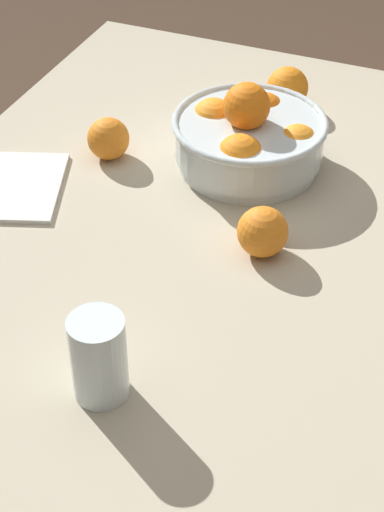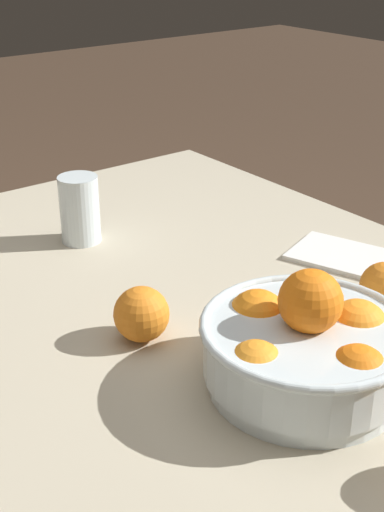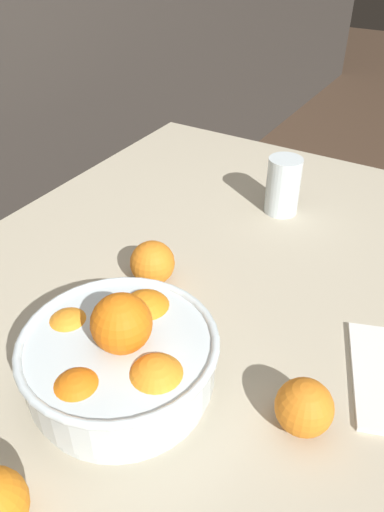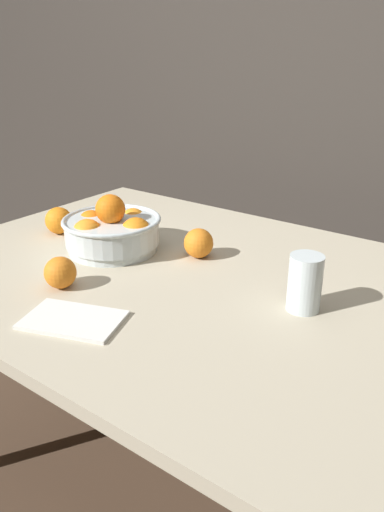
{
  "view_description": "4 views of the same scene",
  "coord_description": "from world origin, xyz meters",
  "px_view_note": "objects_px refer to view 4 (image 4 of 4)",
  "views": [
    {
      "loc": [
        0.98,
        0.39,
        1.55
      ],
      "look_at": [
        0.09,
        0.02,
        0.76
      ],
      "focal_mm": 60.0,
      "sensor_mm": 36.0,
      "label": 1
    },
    {
      "loc": [
        -0.73,
        0.57,
        1.26
      ],
      "look_at": [
        0.04,
        -0.02,
        0.79
      ],
      "focal_mm": 50.0,
      "sensor_mm": 36.0,
      "label": 2
    },
    {
      "loc": [
        -0.57,
        -0.32,
        1.27
      ],
      "look_at": [
        0.03,
        0.04,
        0.77
      ],
      "focal_mm": 35.0,
      "sensor_mm": 36.0,
      "label": 3
    },
    {
      "loc": [
        0.71,
        -0.9,
        1.23
      ],
      "look_at": [
        0.04,
        0.01,
        0.76
      ],
      "focal_mm": 35.0,
      "sensor_mm": 36.0,
      "label": 4
    }
  ],
  "objects_px": {
    "orange_loose_near_bowl": "(58,221)",
    "orange_loose_front": "(199,243)",
    "orange_loose_aside": "(60,273)",
    "juice_glass": "(305,286)",
    "fruit_bowl": "(113,230)"
  },
  "relations": [
    {
      "from": "orange_loose_near_bowl",
      "to": "orange_loose_front",
      "type": "bearing_deg",
      "value": 12.97
    },
    {
      "from": "juice_glass",
      "to": "orange_loose_near_bowl",
      "type": "distance_m",
      "value": 0.79
    },
    {
      "from": "orange_loose_front",
      "to": "orange_loose_aside",
      "type": "distance_m",
      "value": 0.37
    },
    {
      "from": "orange_loose_near_bowl",
      "to": "orange_loose_aside",
      "type": "height_order",
      "value": "orange_loose_near_bowl"
    },
    {
      "from": "orange_loose_front",
      "to": "orange_loose_near_bowl",
      "type": "bearing_deg",
      "value": -167.03
    },
    {
      "from": "fruit_bowl",
      "to": "juice_glass",
      "type": "bearing_deg",
      "value": -0.08
    },
    {
      "from": "juice_glass",
      "to": "orange_loose_aside",
      "type": "height_order",
      "value": "juice_glass"
    },
    {
      "from": "juice_glass",
      "to": "fruit_bowl",
      "type": "bearing_deg",
      "value": 179.92
    },
    {
      "from": "juice_glass",
      "to": "orange_loose_front",
      "type": "relative_size",
      "value": 1.56
    },
    {
      "from": "orange_loose_aside",
      "to": "orange_loose_near_bowl",
      "type": "bearing_deg",
      "value": 141.06
    },
    {
      "from": "fruit_bowl",
      "to": "orange_loose_aside",
      "type": "height_order",
      "value": "fruit_bowl"
    },
    {
      "from": "orange_loose_near_bowl",
      "to": "orange_loose_front",
      "type": "height_order",
      "value": "orange_loose_near_bowl"
    },
    {
      "from": "fruit_bowl",
      "to": "juice_glass",
      "type": "relative_size",
      "value": 2.17
    },
    {
      "from": "orange_loose_near_bowl",
      "to": "orange_loose_aside",
      "type": "relative_size",
      "value": 1.07
    },
    {
      "from": "fruit_bowl",
      "to": "orange_loose_near_bowl",
      "type": "xyz_separation_m",
      "value": [
        -0.22,
        -0.01,
        -0.02
      ]
    }
  ]
}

